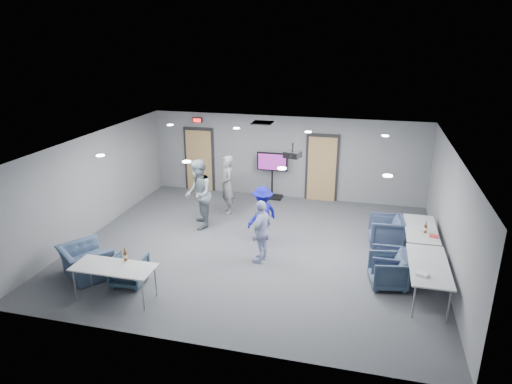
% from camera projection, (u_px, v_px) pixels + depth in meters
% --- Properties ---
extents(floor, '(9.00, 9.00, 0.00)m').
position_uv_depth(floor, '(255.00, 247.00, 11.68)').
color(floor, '#373A3E').
rests_on(floor, ground).
extents(ceiling, '(9.00, 9.00, 0.00)m').
position_uv_depth(ceiling, '(255.00, 144.00, 10.79)').
color(ceiling, silver).
rests_on(ceiling, wall_back).
extents(wall_back, '(9.00, 0.02, 2.70)m').
position_uv_depth(wall_back, '(286.00, 157.00, 14.90)').
color(wall_back, slate).
rests_on(wall_back, floor).
extents(wall_front, '(9.00, 0.02, 2.70)m').
position_uv_depth(wall_front, '(196.00, 277.00, 7.58)').
color(wall_front, slate).
rests_on(wall_front, floor).
extents(wall_left, '(0.02, 8.00, 2.70)m').
position_uv_depth(wall_left, '(94.00, 184.00, 12.29)').
color(wall_left, slate).
rests_on(wall_left, floor).
extents(wall_right, '(0.02, 8.00, 2.70)m').
position_uv_depth(wall_right, '(450.00, 215.00, 10.19)').
color(wall_right, slate).
rests_on(wall_right, floor).
extents(door_left, '(1.06, 0.17, 2.24)m').
position_uv_depth(door_left, '(199.00, 160.00, 15.65)').
color(door_left, black).
rests_on(door_left, wall_back).
extents(door_right, '(1.06, 0.17, 2.24)m').
position_uv_depth(door_right, '(322.00, 169.00, 14.67)').
color(door_right, black).
rests_on(door_right, wall_back).
extents(exit_sign, '(0.32, 0.08, 0.16)m').
position_uv_depth(exit_sign, '(197.00, 120.00, 15.17)').
color(exit_sign, black).
rests_on(exit_sign, wall_back).
extents(hvac_diffuser, '(0.60, 0.60, 0.03)m').
position_uv_depth(hvac_diffuser, '(262.00, 123.00, 13.48)').
color(hvac_diffuser, black).
rests_on(hvac_diffuser, ceiling).
extents(downlights, '(6.18, 3.78, 0.02)m').
position_uv_depth(downlights, '(255.00, 145.00, 10.80)').
color(downlights, white).
rests_on(downlights, ceiling).
extents(person_a, '(0.71, 0.78, 1.78)m').
position_uv_depth(person_a, '(227.00, 185.00, 13.66)').
color(person_a, gray).
rests_on(person_a, floor).
extents(person_b, '(1.04, 1.16, 1.96)m').
position_uv_depth(person_b, '(198.00, 194.00, 12.60)').
color(person_b, slate).
rests_on(person_b, floor).
extents(person_c, '(0.53, 0.96, 1.55)m').
position_uv_depth(person_c, '(262.00, 231.00, 10.74)').
color(person_c, '#ACB5DD').
rests_on(person_c, floor).
extents(person_d, '(0.97, 1.10, 1.48)m').
position_uv_depth(person_d, '(262.00, 214.00, 11.87)').
color(person_d, '#161895').
rests_on(person_d, floor).
extents(chair_right_a, '(0.91, 0.89, 0.77)m').
position_uv_depth(chair_right_a, '(386.00, 231.00, 11.69)').
color(chair_right_a, '#36425D').
rests_on(chair_right_a, floor).
extents(chair_right_b, '(0.75, 0.73, 0.69)m').
position_uv_depth(chair_right_b, '(388.00, 265.00, 10.08)').
color(chair_right_b, '#384262').
rests_on(chair_right_b, floor).
extents(chair_right_c, '(0.89, 0.87, 0.70)m').
position_uv_depth(chair_right_c, '(388.00, 271.00, 9.79)').
color(chair_right_c, '#35475C').
rests_on(chair_right_c, floor).
extents(chair_front_a, '(0.75, 0.77, 0.66)m').
position_uv_depth(chair_front_a, '(129.00, 270.00, 9.90)').
color(chair_front_a, '#34495A').
rests_on(chair_front_a, floor).
extents(chair_front_b, '(1.45, 1.42, 0.71)m').
position_uv_depth(chair_front_b, '(86.00, 262.00, 10.18)').
color(chair_front_b, '#3D4F6A').
rests_on(chair_front_b, floor).
extents(table_right_a, '(0.74, 1.78, 0.73)m').
position_uv_depth(table_right_a, '(421.00, 230.00, 11.03)').
color(table_right_a, '#AAACAF').
rests_on(table_right_a, floor).
extents(table_right_b, '(0.79, 1.89, 0.73)m').
position_uv_depth(table_right_b, '(429.00, 267.00, 9.29)').
color(table_right_b, '#AAACAF').
rests_on(table_right_b, floor).
extents(table_front_left, '(1.69, 0.71, 0.73)m').
position_uv_depth(table_front_left, '(114.00, 269.00, 9.22)').
color(table_front_left, '#AAACAF').
rests_on(table_front_left, floor).
extents(bottle_front, '(0.07, 0.07, 0.28)m').
position_uv_depth(bottle_front, '(125.00, 256.00, 9.42)').
color(bottle_front, '#50280D').
rests_on(bottle_front, table_front_left).
extents(bottle_right, '(0.07, 0.07, 0.28)m').
position_uv_depth(bottle_right, '(425.00, 229.00, 10.73)').
color(bottle_right, '#50280D').
rests_on(bottle_right, table_right_a).
extents(snack_box, '(0.22, 0.18, 0.04)m').
position_uv_depth(snack_box, '(434.00, 236.00, 10.53)').
color(snack_box, red).
rests_on(snack_box, table_right_a).
extents(wrapper, '(0.26, 0.22, 0.05)m').
position_uv_depth(wrapper, '(422.00, 274.00, 8.86)').
color(wrapper, silver).
rests_on(wrapper, table_right_b).
extents(tv_stand, '(1.01, 0.48, 1.54)m').
position_uv_depth(tv_stand, '(272.00, 173.00, 14.91)').
color(tv_stand, black).
rests_on(tv_stand, floor).
extents(projector, '(0.45, 0.41, 0.37)m').
position_uv_depth(projector, '(292.00, 154.00, 11.07)').
color(projector, black).
rests_on(projector, ceiling).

